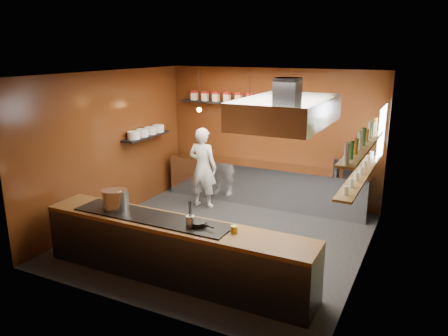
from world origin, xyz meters
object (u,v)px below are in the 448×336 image
Objects in this scene: extractor_hood at (287,111)px; stockpot_large at (118,200)px; stockpot_small at (113,199)px; chef at (203,168)px; espresso_machine at (356,166)px.

extractor_hood is 6.07× the size of stockpot_large.
extractor_hood is 3.05m from stockpot_small.
chef is at bearing 91.96° from stockpot_large.
extractor_hood reaches higher than chef.
extractor_hood is at bearing -105.96° from espresso_machine.
extractor_hood is 2.97m from espresso_machine.
extractor_hood is 5.82× the size of stockpot_small.
stockpot_large is (-2.34, -1.17, -1.41)m from extractor_hood.
espresso_machine is at bearing 74.89° from extractor_hood.
stockpot_small reaches higher than stockpot_large.
espresso_machine is (0.68, 2.53, -1.38)m from extractor_hood.
chef is at bearing 90.48° from stockpot_small.
stockpot_small is 4.86m from espresso_machine.
chef reaches higher than espresso_machine.
extractor_hood is 1.12× the size of chef.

